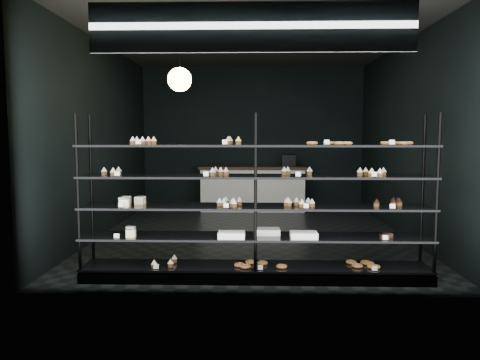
# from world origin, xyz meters

# --- Properties ---
(room) EXTENTS (5.01, 6.01, 3.20)m
(room) POSITION_xyz_m (0.00, 0.00, 1.60)
(room) COLOR black
(room) RESTS_ON ground
(display_shelf) EXTENTS (4.00, 0.50, 1.91)m
(display_shelf) POSITION_xyz_m (0.02, -2.45, 0.63)
(display_shelf) COLOR black
(display_shelf) RESTS_ON room
(signage) EXTENTS (3.30, 0.05, 0.50)m
(signage) POSITION_xyz_m (0.00, -2.93, 2.75)
(signage) COLOR #0C0C3C
(signage) RESTS_ON room
(pendant_lamp) EXTENTS (0.34, 0.34, 0.90)m
(pendant_lamp) POSITION_xyz_m (-1.03, -1.06, 2.45)
(pendant_lamp) COLOR black
(pendant_lamp) RESTS_ON room
(service_counter) EXTENTS (2.33, 0.65, 1.23)m
(service_counter) POSITION_xyz_m (0.02, 2.50, 0.50)
(service_counter) COLOR silver
(service_counter) RESTS_ON room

